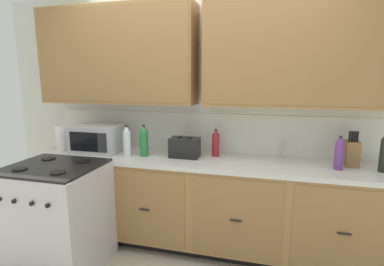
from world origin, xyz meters
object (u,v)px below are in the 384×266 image
at_px(stove_range, 58,217).
at_px(bottle_green, 144,141).
at_px(bottle_red, 216,143).
at_px(toaster, 185,147).
at_px(bottle_clear, 127,141).
at_px(microwave, 98,138).
at_px(bottle_violet, 339,153).
at_px(paper_towel_roll, 62,138).
at_px(knife_block, 352,153).

height_order(stove_range, bottle_green, bottle_green).
bearing_deg(bottle_red, toaster, -158.82).
relative_size(stove_range, bottle_green, 3.08).
relative_size(toaster, bottle_clear, 0.91).
relative_size(microwave, bottle_red, 1.78).
bearing_deg(bottle_violet, bottle_red, 171.47).
bearing_deg(bottle_clear, paper_towel_roll, 177.70).
bearing_deg(paper_towel_roll, bottle_green, 1.07).
height_order(toaster, bottle_violet, bottle_violet).
bearing_deg(bottle_green, microwave, 176.17).
height_order(microwave, toaster, microwave).
bearing_deg(toaster, bottle_violet, -2.15).
height_order(stove_range, bottle_violet, bottle_violet).
xyz_separation_m(stove_range, bottle_red, (1.25, 0.76, 0.57)).
bearing_deg(bottle_violet, toaster, 177.85).
xyz_separation_m(toaster, bottle_green, (-0.40, -0.06, 0.05)).
bearing_deg(bottle_clear, microwave, 167.40).
relative_size(bottle_violet, bottle_red, 1.06).
xyz_separation_m(microwave, toaster, (0.94, 0.02, -0.04)).
relative_size(paper_towel_roll, bottle_green, 0.84).
relative_size(microwave, bottle_green, 1.56).
distance_m(stove_range, microwave, 0.86).
bearing_deg(bottle_violet, stove_range, -165.61).
xyz_separation_m(microwave, paper_towel_roll, (-0.39, -0.05, -0.01)).
height_order(stove_range, microwave, microwave).
bearing_deg(microwave, stove_range, -93.20).
bearing_deg(bottle_red, paper_towel_roll, -173.52).
relative_size(bottle_green, bottle_clear, 1.01).
xyz_separation_m(paper_towel_roll, bottle_clear, (0.77, -0.03, 0.02)).
height_order(stove_range, paper_towel_roll, paper_towel_roll).
bearing_deg(stove_range, bottle_violet, 14.39).
xyz_separation_m(toaster, paper_towel_roll, (-1.33, -0.07, 0.03)).
bearing_deg(bottle_clear, toaster, 10.63).
bearing_deg(bottle_red, bottle_violet, -8.53).
bearing_deg(paper_towel_roll, toaster, 3.17).
distance_m(toaster, bottle_violet, 1.36).
distance_m(bottle_violet, bottle_clear, 1.91).
relative_size(bottle_violet, bottle_clear, 0.93).
distance_m(paper_towel_roll, bottle_red, 1.62).
distance_m(stove_range, bottle_green, 1.01).
relative_size(stove_range, bottle_clear, 3.10).
height_order(microwave, bottle_violet, bottle_violet).
distance_m(stove_range, bottle_violet, 2.47).
xyz_separation_m(toaster, knife_block, (1.48, 0.08, 0.02)).
height_order(toaster, bottle_red, bottle_red).
height_order(microwave, bottle_clear, bottle_clear).
bearing_deg(toaster, knife_block, 3.08).
distance_m(bottle_green, bottle_red, 0.70).
bearing_deg(bottle_violet, paper_towel_roll, -179.51).
relative_size(stove_range, toaster, 3.39).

